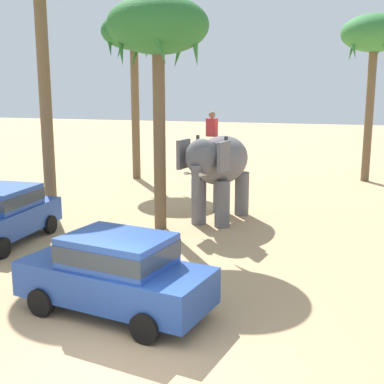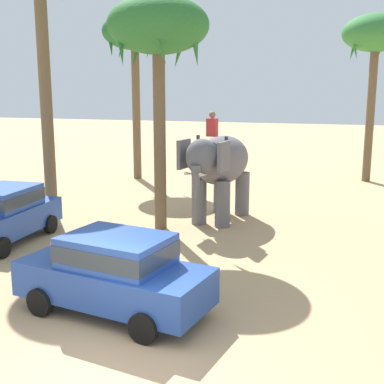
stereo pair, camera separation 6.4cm
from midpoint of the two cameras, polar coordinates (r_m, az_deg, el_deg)
The scene contains 7 objects.
ground_plane at distance 9.35m, azimuth -8.84°, elevation -18.54°, with size 120.00×120.00×0.00m, color tan.
car_sedan_foreground at distance 10.85m, azimuth -8.45°, elevation -8.69°, with size 4.33×2.40×1.70m.
car_parked_far_side at distance 16.52m, azimuth -20.27°, elevation -2.19°, with size 1.97×4.15×1.70m.
elephant_with_mahout at distance 17.83m, azimuth 3.14°, elevation 2.98°, with size 2.13×3.99×3.88m.
palm_tree_near_hut at distance 26.42m, azimuth -6.35°, elevation 16.90°, with size 3.20×3.20×8.26m.
palm_tree_far_back at distance 26.98m, azimuth 19.91°, elevation 15.90°, with size 3.20×3.20×8.11m.
palm_tree_leaning_seaward at distance 16.71m, azimuth -3.67°, elevation 17.47°, with size 3.20×3.20×7.47m.
Camera 2 is at (3.68, -7.21, 4.69)m, focal length 47.71 mm.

